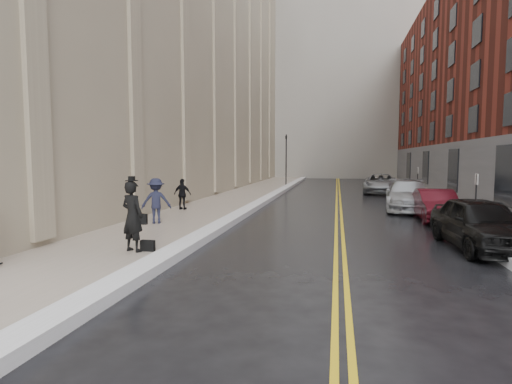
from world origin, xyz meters
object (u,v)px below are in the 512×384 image
at_px(car_black, 480,223).
at_px(car_maroon, 436,205).
at_px(car_silver_near, 408,195).
at_px(pedestrian_b, 156,201).
at_px(pedestrian_c, 183,194).
at_px(pedestrian_main, 133,216).
at_px(car_silver_far, 381,184).

bearing_deg(car_black, car_maroon, 85.60).
bearing_deg(car_silver_near, pedestrian_b, -138.93).
bearing_deg(pedestrian_c, car_maroon, -177.55).
xyz_separation_m(car_black, pedestrian_c, (-12.33, 6.26, 0.15)).
relative_size(car_black, pedestrian_main, 2.34).
distance_m(car_maroon, car_silver_far, 14.57).
bearing_deg(car_silver_near, car_maroon, -75.06).
relative_size(car_silver_near, pedestrian_c, 3.49).
xyz_separation_m(car_black, car_silver_far, (-0.88, 20.39, -0.03)).
relative_size(car_black, car_silver_far, 0.84).
bearing_deg(pedestrian_main, pedestrian_c, -59.27).
bearing_deg(pedestrian_c, car_silver_far, -124.69).
xyz_separation_m(car_black, car_silver_near, (-0.55, 9.62, 0.01)).
distance_m(car_black, pedestrian_c, 13.83).
distance_m(car_maroon, pedestrian_c, 12.38).
height_order(car_maroon, car_silver_far, car_silver_far).
height_order(car_black, pedestrian_main, pedestrian_main).
relative_size(car_black, car_maroon, 1.10).
xyz_separation_m(car_silver_near, car_silver_far, (-0.33, 10.77, -0.03)).
bearing_deg(car_silver_near, pedestrian_main, -121.13).
height_order(car_silver_near, pedestrian_b, pedestrian_b).
bearing_deg(car_silver_near, car_silver_far, 97.90).
height_order(car_maroon, car_silver_near, car_silver_near).
xyz_separation_m(car_maroon, car_silver_far, (-0.92, 14.54, 0.07)).
bearing_deg(car_maroon, pedestrian_main, -137.79).
relative_size(car_black, pedestrian_b, 2.56).
height_order(car_black, pedestrian_c, pedestrian_c).
height_order(pedestrian_main, pedestrian_c, pedestrian_main).
bearing_deg(pedestrian_main, car_black, -146.23).
height_order(car_silver_near, car_silver_far, car_silver_near).
distance_m(car_black, pedestrian_b, 11.85).
height_order(car_maroon, pedestrian_b, pedestrian_b).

